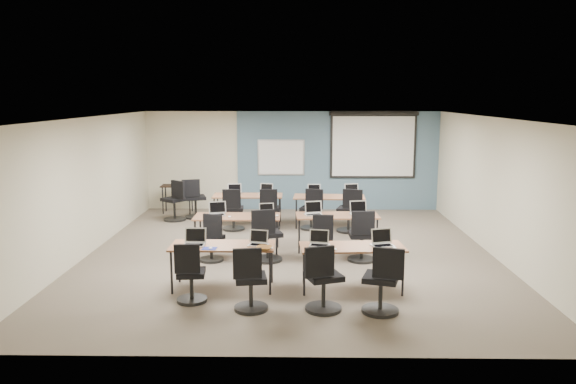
{
  "coord_description": "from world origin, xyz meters",
  "views": [
    {
      "loc": [
        0.13,
        -10.83,
        3.11
      ],
      "look_at": [
        -0.05,
        0.4,
        1.18
      ],
      "focal_mm": 35.0,
      "sensor_mm": 36.0,
      "label": 1
    }
  ],
  "objects_px": {
    "task_chair_6": "(322,243)",
    "task_chair_10": "(312,212)",
    "laptop_6": "(313,212)",
    "laptop_8": "(234,192)",
    "laptop_4": "(217,212)",
    "utility_table": "(177,189)",
    "training_table_front_right": "(352,249)",
    "task_chair_0": "(190,278)",
    "laptop_9": "(266,191)",
    "spare_chair_a": "(194,202)",
    "task_chair_3": "(382,286)",
    "training_table_mid_right": "(337,217)",
    "spare_chair_b": "(175,204)",
    "laptop_10": "(314,192)",
    "laptop_11": "(352,192)",
    "laptop_2": "(319,242)",
    "training_table_back_right": "(329,198)",
    "task_chair_4": "(212,242)",
    "task_chair_8": "(233,213)",
    "task_chair_5": "(267,239)",
    "training_table_back_left": "(248,197)",
    "laptop_5": "(266,212)",
    "whiteboard": "(281,157)",
    "training_table_mid_left": "(237,218)",
    "projector_screen": "(373,142)",
    "laptop_1": "(259,241)",
    "laptop_3": "(382,242)",
    "task_chair_9": "(269,213)",
    "task_chair_7": "(362,240)",
    "training_table_front_left": "(223,248)",
    "laptop_0": "(195,241)",
    "laptop_7": "(359,211)",
    "task_chair_2": "(323,284)",
    "task_chair_11": "(350,214)"
  },
  "relations": [
    {
      "from": "laptop_9",
      "to": "spare_chair_a",
      "type": "relative_size",
      "value": 0.32
    },
    {
      "from": "task_chair_9",
      "to": "spare_chair_a",
      "type": "bearing_deg",
      "value": 146.34
    },
    {
      "from": "task_chair_2",
      "to": "task_chair_4",
      "type": "distance_m",
      "value": 3.17
    },
    {
      "from": "laptop_11",
      "to": "laptop_6",
      "type": "bearing_deg",
      "value": -127.55
    },
    {
      "from": "projector_screen",
      "to": "laptop_1",
      "type": "bearing_deg",
      "value": -112.59
    },
    {
      "from": "task_chair_6",
      "to": "training_table_mid_left",
      "type": "bearing_deg",
      "value": 157.58
    },
    {
      "from": "training_table_back_right",
      "to": "task_chair_10",
      "type": "bearing_deg",
      "value": -135.26
    },
    {
      "from": "training_table_mid_left",
      "to": "laptop_0",
      "type": "bearing_deg",
      "value": -102.0
    },
    {
      "from": "task_chair_6",
      "to": "task_chair_10",
      "type": "bearing_deg",
      "value": 95.9
    },
    {
      "from": "whiteboard",
      "to": "training_table_mid_left",
      "type": "distance_m",
      "value": 4.38
    },
    {
      "from": "training_table_front_left",
      "to": "task_chair_3",
      "type": "height_order",
      "value": "task_chair_3"
    },
    {
      "from": "task_chair_3",
      "to": "training_table_mid_right",
      "type": "bearing_deg",
      "value": 114.07
    },
    {
      "from": "training_table_mid_right",
      "to": "spare_chair_b",
      "type": "distance_m",
      "value": 4.71
    },
    {
      "from": "laptop_7",
      "to": "training_table_front_left",
      "type": "bearing_deg",
      "value": -146.33
    },
    {
      "from": "training_table_back_right",
      "to": "task_chair_4",
      "type": "xyz_separation_m",
      "value": [
        -2.39,
        -3.0,
        -0.29
      ]
    },
    {
      "from": "task_chair_7",
      "to": "task_chair_5",
      "type": "bearing_deg",
      "value": 179.13
    },
    {
      "from": "projector_screen",
      "to": "training_table_front_left",
      "type": "distance_m",
      "value": 7.33
    },
    {
      "from": "laptop_10",
      "to": "laptop_11",
      "type": "bearing_deg",
      "value": -4.92
    },
    {
      "from": "laptop_9",
      "to": "utility_table",
      "type": "relative_size",
      "value": 0.39
    },
    {
      "from": "laptop_4",
      "to": "utility_table",
      "type": "distance_m",
      "value": 4.04
    },
    {
      "from": "laptop_9",
      "to": "spare_chair_b",
      "type": "height_order",
      "value": "spare_chair_b"
    },
    {
      "from": "task_chair_4",
      "to": "task_chair_7",
      "type": "xyz_separation_m",
      "value": [
        2.84,
        0.05,
        0.03
      ]
    },
    {
      "from": "task_chair_0",
      "to": "task_chair_6",
      "type": "distance_m",
      "value": 2.95
    },
    {
      "from": "training_table_mid_left",
      "to": "task_chair_4",
      "type": "distance_m",
      "value": 0.9
    },
    {
      "from": "laptop_2",
      "to": "laptop_6",
      "type": "xyz_separation_m",
      "value": [
        -0.03,
        2.37,
        0.0
      ]
    },
    {
      "from": "laptop_7",
      "to": "task_chair_7",
      "type": "relative_size",
      "value": 0.35
    },
    {
      "from": "training_table_front_right",
      "to": "utility_table",
      "type": "relative_size",
      "value": 1.99
    },
    {
      "from": "training_table_back_left",
      "to": "laptop_5",
      "type": "relative_size",
      "value": 5.54
    },
    {
      "from": "training_table_back_right",
      "to": "laptop_10",
      "type": "distance_m",
      "value": 0.47
    },
    {
      "from": "laptop_6",
      "to": "laptop_8",
      "type": "distance_m",
      "value": 3.01
    },
    {
      "from": "training_table_back_right",
      "to": "laptop_8",
      "type": "bearing_deg",
      "value": 177.67
    },
    {
      "from": "laptop_3",
      "to": "laptop_6",
      "type": "distance_m",
      "value": 2.58
    },
    {
      "from": "laptop_2",
      "to": "task_chair_5",
      "type": "xyz_separation_m",
      "value": [
        -0.93,
        1.52,
        -0.36
      ]
    },
    {
      "from": "laptop_2",
      "to": "laptop_4",
      "type": "xyz_separation_m",
      "value": [
        -1.98,
        2.31,
        0.0
      ]
    },
    {
      "from": "task_chair_11",
      "to": "task_chair_7",
      "type": "bearing_deg",
      "value": -73.2
    },
    {
      "from": "task_chair_5",
      "to": "task_chair_8",
      "type": "bearing_deg",
      "value": 92.96
    },
    {
      "from": "task_chair_4",
      "to": "spare_chair_b",
      "type": "relative_size",
      "value": 0.91
    },
    {
      "from": "laptop_8",
      "to": "task_chair_6",
      "type": "bearing_deg",
      "value": -68.14
    },
    {
      "from": "laptop_4",
      "to": "laptop_6",
      "type": "relative_size",
      "value": 0.99
    },
    {
      "from": "laptop_2",
      "to": "laptop_9",
      "type": "xyz_separation_m",
      "value": [
        -1.12,
        4.81,
        0.0
      ]
    },
    {
      "from": "laptop_3",
      "to": "task_chair_8",
      "type": "relative_size",
      "value": 0.35
    },
    {
      "from": "task_chair_4",
      "to": "spare_chair_b",
      "type": "bearing_deg",
      "value": 131.5
    },
    {
      "from": "training_table_front_left",
      "to": "task_chair_10",
      "type": "xyz_separation_m",
      "value": [
        1.55,
        4.12,
        -0.27
      ]
    },
    {
      "from": "laptop_4",
      "to": "task_chair_8",
      "type": "relative_size",
      "value": 0.35
    },
    {
      "from": "laptop_4",
      "to": "training_table_mid_left",
      "type": "bearing_deg",
      "value": -26.94
    },
    {
      "from": "task_chair_4",
      "to": "utility_table",
      "type": "xyz_separation_m",
      "value": [
        -1.61,
        4.53,
        0.26
      ]
    },
    {
      "from": "training_table_mid_left",
      "to": "training_table_front_right",
      "type": "bearing_deg",
      "value": -47.84
    },
    {
      "from": "task_chair_5",
      "to": "training_table_back_right",
      "type": "bearing_deg",
      "value": 48.27
    },
    {
      "from": "training_table_back_right",
      "to": "training_table_front_left",
      "type": "bearing_deg",
      "value": -110.2
    },
    {
      "from": "task_chair_6",
      "to": "laptop_8",
      "type": "relative_size",
      "value": 2.86
    }
  ]
}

